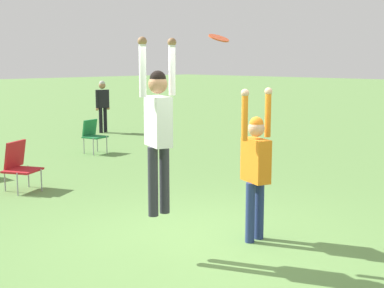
{
  "coord_description": "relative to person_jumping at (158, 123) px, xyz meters",
  "views": [
    {
      "loc": [
        -4.81,
        -4.55,
        2.35
      ],
      "look_at": [
        -0.04,
        0.12,
        1.3
      ],
      "focal_mm": 50.0,
      "sensor_mm": 36.0,
      "label": 1
    }
  ],
  "objects": [
    {
      "name": "ground_plane",
      "position": [
        0.68,
        -0.05,
        -1.63
      ],
      "size": [
        120.0,
        120.0,
        0.0
      ],
      "primitive_type": "plane",
      "color": "#608C47"
    },
    {
      "name": "camping_chair_0",
      "position": [
        3.71,
        6.62,
        -1.12
      ],
      "size": [
        0.59,
        0.63,
        0.85
      ],
      "rotation": [
        0.0,
        0.0,
        3.38
      ],
      "color": "gray",
      "rests_on": "ground_plane"
    },
    {
      "name": "frisbee",
      "position": [
        0.63,
        -0.37,
        0.98
      ],
      "size": [
        0.25,
        0.24,
        0.11
      ],
      "color": "#E04C23"
    },
    {
      "name": "person_jumping",
      "position": [
        0.0,
        0.0,
        0.0
      ],
      "size": [
        0.56,
        0.45,
        2.08
      ],
      "rotation": [
        0.0,
        0.0,
        1.22
      ],
      "color": "#2D2D38",
      "rests_on": "ground_plane"
    },
    {
      "name": "person_defending",
      "position": [
        1.27,
        -0.46,
        -0.58
      ],
      "size": [
        0.59,
        0.48,
        2.0
      ],
      "rotation": [
        0.0,
        0.0,
        -1.92
      ],
      "color": "navy",
      "rests_on": "ground_plane"
    },
    {
      "name": "camping_chair_1",
      "position": [
        0.47,
        4.31,
        -1.13
      ],
      "size": [
        0.74,
        0.81,
        0.89
      ],
      "rotation": [
        0.0,
        0.0,
        3.62
      ],
      "color": "gray",
      "rests_on": "ground_plane"
    },
    {
      "name": "person_spectator_near",
      "position": [
        6.25,
        9.66,
        -0.61
      ],
      "size": [
        0.55,
        0.37,
        1.7
      ],
      "rotation": [
        0.0,
        0.0,
        -0.52
      ],
      "color": "black",
      "rests_on": "ground_plane"
    }
  ]
}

